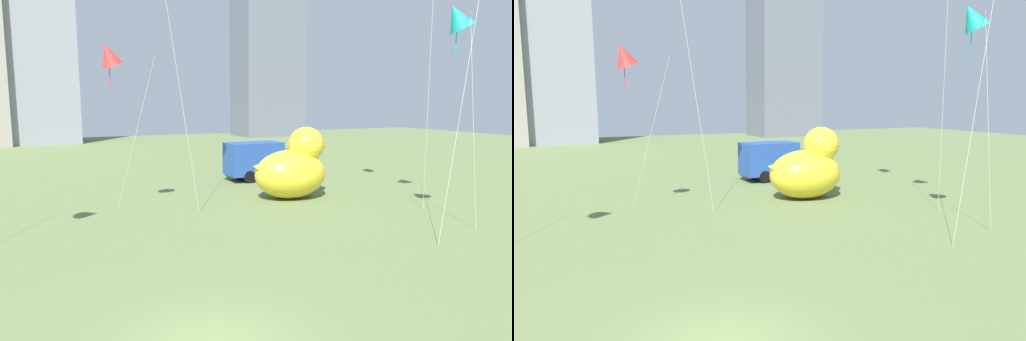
% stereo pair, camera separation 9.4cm
% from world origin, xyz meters
% --- Properties ---
extents(giant_inflatable_duck, '(5.28, 3.39, 4.38)m').
position_xyz_m(giant_inflatable_duck, '(10.52, 14.58, 1.86)').
color(giant_inflatable_duck, yellow).
rests_on(giant_inflatable_duck, ground).
extents(box_truck, '(5.75, 2.49, 2.85)m').
position_xyz_m(box_truck, '(11.71, 21.51, 1.44)').
color(box_truck, '#264CA5').
rests_on(box_truck, ground).
extents(city_skyline, '(50.66, 11.23, 41.09)m').
position_xyz_m(city_skyline, '(4.95, 61.99, 18.10)').
color(city_skyline, '#9E938C').
rests_on(city_skyline, ground).
extents(kite_teal, '(2.20, 2.12, 10.32)m').
position_xyz_m(kite_teal, '(13.39, 5.28, 9.56)').
color(kite_teal, silver).
rests_on(kite_teal, ground).
extents(kite_red, '(3.00, 2.87, 8.94)m').
position_xyz_m(kite_red, '(-0.08, 14.75, 8.22)').
color(kite_red, silver).
rests_on(kite_red, ground).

